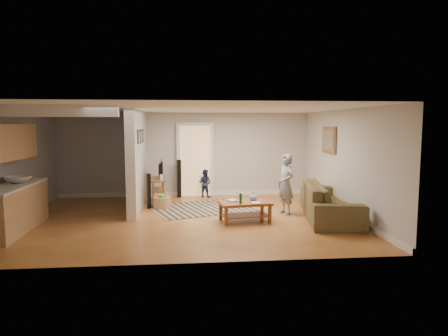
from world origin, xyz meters
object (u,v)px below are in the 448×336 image
(tv_console, at_px, (158,181))
(speaker_left, at_px, (149,191))
(speaker_right, at_px, (179,179))
(toy_basket, at_px, (162,202))
(child, at_px, (285,214))
(sofa, at_px, (329,218))
(toddler, at_px, (205,197))
(coffee_table, at_px, (245,206))

(tv_console, distance_m, speaker_left, 0.79)
(speaker_right, bearing_deg, tv_console, -140.01)
(speaker_right, distance_m, toy_basket, 1.62)
(speaker_right, xyz_separation_m, child, (2.58, -2.46, -0.56))
(toy_basket, relative_size, child, 0.31)
(sofa, height_order, tv_console, tv_console)
(sofa, height_order, child, child)
(sofa, relative_size, child, 1.89)
(tv_console, bearing_deg, toy_basket, -84.41)
(speaker_left, xyz_separation_m, toy_basket, (0.33, -0.02, -0.29))
(speaker_left, relative_size, toy_basket, 2.02)
(sofa, relative_size, toddler, 3.31)
(sofa, xyz_separation_m, toy_basket, (-3.90, 1.45, 0.17))
(speaker_left, xyz_separation_m, child, (3.33, -0.96, -0.45))
(coffee_table, height_order, tv_console, tv_console)
(sofa, xyz_separation_m, coffee_table, (-1.98, -0.12, 0.34))
(tv_console, height_order, child, tv_console)
(speaker_right, relative_size, toy_basket, 2.50)
(speaker_right, xyz_separation_m, toy_basket, (-0.41, -1.52, -0.39))
(speaker_left, xyz_separation_m, speaker_right, (0.75, 1.50, 0.11))
(coffee_table, relative_size, tv_console, 1.09)
(coffee_table, bearing_deg, toddler, 103.64)
(coffee_table, bearing_deg, tv_console, 131.40)
(tv_console, distance_m, toddler, 1.63)
(speaker_right, bearing_deg, coffee_table, -77.57)
(toy_basket, bearing_deg, toddler, 52.26)
(coffee_table, relative_size, toddler, 1.45)
(toddler, bearing_deg, sofa, 160.14)
(speaker_right, relative_size, toddler, 1.36)
(coffee_table, bearing_deg, toy_basket, 140.83)
(sofa, distance_m, tv_console, 4.65)
(tv_console, xyz_separation_m, toy_basket, (0.14, -0.77, -0.45))
(speaker_right, distance_m, toddler, 0.95)
(coffee_table, height_order, speaker_left, speaker_left)
(speaker_left, bearing_deg, toddler, 20.55)
(sofa, height_order, toddler, toddler)
(toy_basket, bearing_deg, child, -17.53)
(toy_basket, relative_size, toddler, 0.54)
(sofa, height_order, coffee_table, coffee_table)
(coffee_table, relative_size, speaker_right, 1.07)
(tv_console, bearing_deg, toddler, 25.14)
(child, bearing_deg, toy_basket, -127.18)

